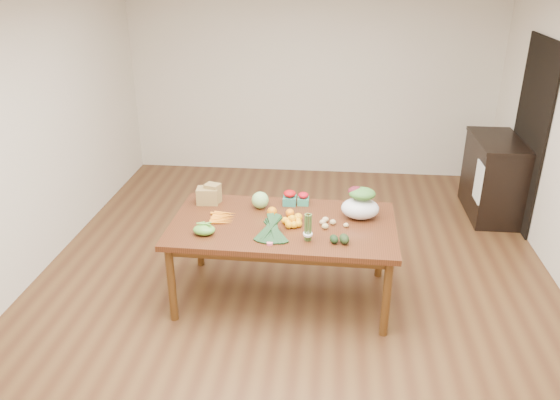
# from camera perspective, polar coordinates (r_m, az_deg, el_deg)

# --- Properties ---
(floor) EXTENTS (6.00, 6.00, 0.00)m
(floor) POSITION_cam_1_polar(r_m,az_deg,el_deg) (5.29, 1.45, -8.59)
(floor) COLOR brown
(floor) RESTS_ON ground
(room_walls) EXTENTS (5.02, 6.02, 2.70)m
(room_walls) POSITION_cam_1_polar(r_m,az_deg,el_deg) (4.70, 1.62, 5.39)
(room_walls) COLOR silver
(room_walls) RESTS_ON floor
(dining_table) EXTENTS (1.95, 1.11, 0.75)m
(dining_table) POSITION_cam_1_polar(r_m,az_deg,el_deg) (4.90, 0.31, -6.32)
(dining_table) COLOR #4E2412
(dining_table) RESTS_ON floor
(doorway_dark) EXTENTS (0.02, 1.00, 2.10)m
(doorway_dark) POSITION_cam_1_polar(r_m,az_deg,el_deg) (6.67, 24.60, 6.19)
(doorway_dark) COLOR black
(doorway_dark) RESTS_ON floor
(cabinet) EXTENTS (0.52, 1.02, 0.94)m
(cabinet) POSITION_cam_1_polar(r_m,az_deg,el_deg) (6.92, 21.34, 2.23)
(cabinet) COLOR black
(cabinet) RESTS_ON floor
(dish_towel) EXTENTS (0.02, 0.28, 0.45)m
(dish_towel) POSITION_cam_1_polar(r_m,az_deg,el_deg) (6.49, 20.02, 1.79)
(dish_towel) COLOR white
(dish_towel) RESTS_ON cabinet
(paper_bag) EXTENTS (0.27, 0.22, 0.19)m
(paper_bag) POSITION_cam_1_polar(r_m,az_deg,el_deg) (5.10, -7.56, 0.62)
(paper_bag) COLOR olive
(paper_bag) RESTS_ON dining_table
(cabbage) EXTENTS (0.16, 0.16, 0.16)m
(cabbage) POSITION_cam_1_polar(r_m,az_deg,el_deg) (4.97, -2.09, -0.01)
(cabbage) COLOR #93CA74
(cabbage) RESTS_ON dining_table
(strawberry_basket_a) EXTENTS (0.12, 0.12, 0.11)m
(strawberry_basket_a) POSITION_cam_1_polar(r_m,az_deg,el_deg) (5.05, 1.01, 0.12)
(strawberry_basket_a) COLOR #B80C0F
(strawberry_basket_a) RESTS_ON dining_table
(strawberry_basket_b) EXTENTS (0.10, 0.10, 0.09)m
(strawberry_basket_b) POSITION_cam_1_polar(r_m,az_deg,el_deg) (5.06, 2.44, 0.04)
(strawberry_basket_b) COLOR red
(strawberry_basket_b) RESTS_ON dining_table
(orange_a) EXTENTS (0.09, 0.09, 0.09)m
(orange_a) POSITION_cam_1_polar(r_m,az_deg,el_deg) (4.82, -0.84, -1.23)
(orange_a) COLOR orange
(orange_a) RESTS_ON dining_table
(orange_b) EXTENTS (0.08, 0.08, 0.08)m
(orange_b) POSITION_cam_1_polar(r_m,az_deg,el_deg) (4.81, 1.04, -1.36)
(orange_b) COLOR #FF9A0F
(orange_b) RESTS_ON dining_table
(orange_c) EXTENTS (0.08, 0.08, 0.08)m
(orange_c) POSITION_cam_1_polar(r_m,az_deg,el_deg) (4.73, 1.92, -1.82)
(orange_c) COLOR orange
(orange_c) RESTS_ON dining_table
(mandarin_cluster) EXTENTS (0.18, 0.18, 0.10)m
(mandarin_cluster) POSITION_cam_1_polar(r_m,az_deg,el_deg) (4.65, 1.28, -2.13)
(mandarin_cluster) COLOR #FFA70F
(mandarin_cluster) RESTS_ON dining_table
(carrots) EXTENTS (0.22, 0.25, 0.03)m
(carrots) POSITION_cam_1_polar(r_m,az_deg,el_deg) (4.81, -6.10, -1.83)
(carrots) COLOR orange
(carrots) RESTS_ON dining_table
(snap_pea_bag) EXTENTS (0.19, 0.14, 0.08)m
(snap_pea_bag) POSITION_cam_1_polar(r_m,az_deg,el_deg) (4.56, -7.93, -3.10)
(snap_pea_bag) COLOR #529B34
(snap_pea_bag) RESTS_ON dining_table
(kale_bunch) EXTENTS (0.33, 0.41, 0.16)m
(kale_bunch) POSITION_cam_1_polar(r_m,az_deg,el_deg) (4.43, -0.91, -3.16)
(kale_bunch) COLOR black
(kale_bunch) RESTS_ON dining_table
(asparagus_bundle) EXTENTS (0.08, 0.12, 0.26)m
(asparagus_bundle) POSITION_cam_1_polar(r_m,az_deg,el_deg) (4.37, 2.94, -2.87)
(asparagus_bundle) COLOR #567B38
(asparagus_bundle) RESTS_ON dining_table
(potato_a) EXTENTS (0.06, 0.05, 0.05)m
(potato_a) POSITION_cam_1_polar(r_m,az_deg,el_deg) (4.69, 4.49, -2.34)
(potato_a) COLOR tan
(potato_a) RESTS_ON dining_table
(potato_b) EXTENTS (0.06, 0.05, 0.05)m
(potato_b) POSITION_cam_1_polar(r_m,az_deg,el_deg) (4.62, 4.74, -2.75)
(potato_b) COLOR tan
(potato_b) RESTS_ON dining_table
(potato_c) EXTENTS (0.06, 0.05, 0.05)m
(potato_c) POSITION_cam_1_polar(r_m,az_deg,el_deg) (4.70, 5.55, -2.32)
(potato_c) COLOR tan
(potato_c) RESTS_ON dining_table
(potato_d) EXTENTS (0.06, 0.05, 0.05)m
(potato_d) POSITION_cam_1_polar(r_m,az_deg,el_deg) (4.74, 4.77, -2.04)
(potato_d) COLOR tan
(potato_d) RESTS_ON dining_table
(potato_e) EXTENTS (0.04, 0.04, 0.04)m
(potato_e) POSITION_cam_1_polar(r_m,az_deg,el_deg) (4.67, 6.91, -2.62)
(potato_e) COLOR #CEB776
(potato_e) RESTS_ON dining_table
(avocado_a) EXTENTS (0.09, 0.11, 0.07)m
(avocado_a) POSITION_cam_1_polar(r_m,az_deg,el_deg) (4.41, 5.66, -4.08)
(avocado_a) COLOR black
(avocado_a) RESTS_ON dining_table
(avocado_b) EXTENTS (0.11, 0.13, 0.08)m
(avocado_b) POSITION_cam_1_polar(r_m,az_deg,el_deg) (4.41, 6.73, -4.05)
(avocado_b) COLOR black
(avocado_b) RESTS_ON dining_table
(salad_bag) EXTENTS (0.34, 0.26, 0.26)m
(salad_bag) POSITION_cam_1_polar(r_m,az_deg,el_deg) (4.80, 8.39, -0.49)
(salad_bag) COLOR white
(salad_bag) RESTS_ON dining_table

